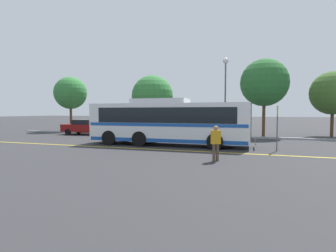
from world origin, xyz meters
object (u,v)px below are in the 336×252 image
street_lamp (225,80)px  tree_2 (333,93)px  transit_bus (168,121)px  tree_1 (152,96)px  parked_car_0 (85,127)px  bus_stop_sign (277,123)px  tree_0 (70,93)px  tree_3 (264,83)px  pedestrian_0 (216,141)px  parked_car_1 (144,129)px

street_lamp → tree_2: bearing=20.2°
transit_bus → tree_1: tree_1 is taller
parked_car_0 → street_lamp: (13.64, 1.92, 4.41)m
bus_stop_sign → street_lamp: size_ratio=0.37×
tree_0 → tree_3: bearing=0.1°
pedestrian_0 → bus_stop_sign: 5.21m
tree_0 → pedestrian_0: bearing=-35.8°
parked_car_1 → tree_0: (-11.14, 3.90, 3.80)m
transit_bus → street_lamp: street_lamp is taller
tree_1 → tree_3: 11.78m
transit_bus → tree_1: bearing=-154.0°
parked_car_0 → tree_1: size_ratio=0.73×
parked_car_1 → street_lamp: (6.98, 2.35, 4.48)m
parked_car_0 → pedestrian_0: 17.76m
transit_bus → tree_0: 17.68m
parked_car_1 → tree_1: tree_1 is taller
transit_bus → bus_stop_sign: size_ratio=4.23×
bus_stop_sign → street_lamp: (-3.82, 7.91, 3.52)m
bus_stop_sign → tree_0: 24.07m
pedestrian_0 → street_lamp: (-0.88, 12.15, 4.24)m
tree_2 → bus_stop_sign: bearing=-116.1°
transit_bus → tree_2: (12.45, 10.73, 2.38)m
parked_car_0 → pedestrian_0: (14.52, -10.23, 0.17)m
tree_1 → pedestrian_0: bearing=-58.7°
pedestrian_0 → tree_0: 23.69m
tree_0 → tree_2: bearing=4.0°
tree_3 → pedestrian_0: bearing=-100.3°
pedestrian_0 → street_lamp: bearing=-114.7°
tree_2 → tree_3: (-6.01, -1.87, 0.96)m
parked_car_1 → tree_1: bearing=-165.8°
tree_1 → tree_3: bearing=-6.8°
parked_car_1 → street_lamp: size_ratio=0.64×
street_lamp → tree_3: bearing=25.1°
pedestrian_0 → tree_2: size_ratio=0.27×
parked_car_1 → tree_2: 17.67m
tree_1 → transit_bus: bearing=-63.0°
parked_car_1 → tree_3: (10.35, 3.93, 4.28)m
transit_bus → parked_car_1: size_ratio=2.42×
parked_car_0 → tree_2: (23.01, 5.37, 3.25)m
pedestrian_0 → tree_2: tree_2 is taller
bus_stop_sign → tree_0: bearing=-114.3°
parked_car_0 → tree_2: tree_2 is taller
parked_car_0 → tree_1: tree_1 is taller
parked_car_1 → tree_1: size_ratio=0.73×
parked_car_0 → bus_stop_sign: size_ratio=1.75×
parked_car_1 → pedestrian_0: 12.56m
street_lamp → tree_3: (3.37, 1.58, -0.20)m
tree_2 → tree_3: tree_3 is taller
transit_bus → tree_0: tree_0 is taller
street_lamp → tree_0: bearing=175.1°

